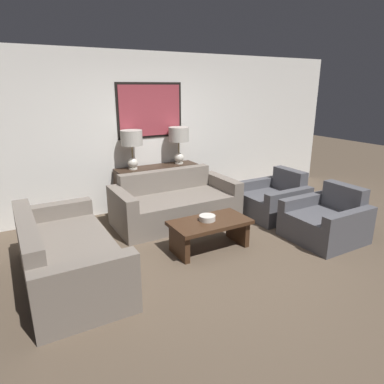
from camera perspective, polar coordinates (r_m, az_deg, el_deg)
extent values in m
plane|color=brown|center=(4.44, 6.07, -11.10)|extent=(20.00, 20.00, 0.00)
cube|color=silver|center=(6.09, -7.08, 9.83)|extent=(8.12, 0.10, 2.65)
cube|color=black|center=(6.00, -7.00, 13.33)|extent=(1.18, 0.01, 0.92)
cube|color=#9E3842|center=(6.00, -6.98, 13.32)|extent=(1.10, 0.02, 0.84)
cube|color=#332319|center=(6.04, -5.76, 0.70)|extent=(1.44, 0.38, 0.77)
cylinder|color=silver|center=(5.78, -9.79, 3.89)|extent=(0.14, 0.14, 0.02)
sphere|color=silver|center=(5.76, -9.84, 4.82)|extent=(0.17, 0.17, 0.17)
cylinder|color=#8C7A51|center=(5.73, -9.94, 6.65)|extent=(0.02, 0.02, 0.21)
cylinder|color=#B2ADA3|center=(5.69, -10.05, 8.89)|extent=(0.35, 0.35, 0.24)
cylinder|color=silver|center=(6.12, -2.17, 4.86)|extent=(0.14, 0.14, 0.02)
sphere|color=silver|center=(6.10, -2.18, 5.75)|extent=(0.17, 0.17, 0.17)
cylinder|color=#8C7A51|center=(6.07, -2.20, 7.48)|extent=(0.02, 0.02, 0.21)
cylinder|color=#B2ADA3|center=(6.03, -2.22, 9.59)|extent=(0.35, 0.35, 0.24)
cube|color=slate|center=(5.40, -2.21, -3.15)|extent=(1.58, 0.77, 0.43)
cube|color=slate|center=(5.75, -4.41, -0.08)|extent=(1.58, 0.18, 0.78)
cube|color=slate|center=(5.13, -11.49, -3.45)|extent=(0.18, 0.95, 0.63)
cube|color=slate|center=(5.87, 5.04, -0.49)|extent=(0.18, 0.95, 0.63)
cube|color=slate|center=(4.16, -18.41, -10.61)|extent=(0.77, 1.58, 0.43)
cube|color=slate|center=(4.04, -25.30, -9.53)|extent=(0.18, 1.58, 0.78)
cube|color=slate|center=(3.34, -16.90, -15.85)|extent=(0.95, 0.18, 0.63)
cube|color=slate|center=(4.91, -21.67, -5.34)|extent=(0.95, 0.18, 0.63)
cube|color=#3D2616|center=(4.53, 3.00, -5.09)|extent=(1.05, 0.56, 0.05)
cube|color=#3D2616|center=(4.40, -2.16, -8.65)|extent=(0.07, 0.45, 0.35)
cube|color=#3D2616|center=(4.85, 7.59, -6.24)|extent=(0.07, 0.45, 0.35)
cylinder|color=beige|center=(4.52, 2.56, -4.34)|extent=(0.21, 0.21, 0.07)
cube|color=#4C4C51|center=(5.85, 12.44, -2.20)|extent=(0.75, 0.64, 0.38)
cube|color=#4C4C51|center=(6.10, 15.81, 0.20)|extent=(0.18, 0.64, 0.75)
cube|color=#4C4C51|center=(6.16, 10.72, -0.32)|extent=(0.93, 0.14, 0.54)
cube|color=#4C4C51|center=(5.62, 15.81, -2.40)|extent=(0.93, 0.14, 0.54)
cube|color=#4C4C51|center=(5.16, 20.43, -5.60)|extent=(0.75, 0.64, 0.38)
cube|color=#4C4C51|center=(5.44, 23.81, -2.72)|extent=(0.18, 0.64, 0.75)
cube|color=#4C4C51|center=(5.43, 18.04, -3.31)|extent=(0.93, 0.14, 0.54)
cube|color=#4C4C51|center=(4.98, 24.59, -5.93)|extent=(0.93, 0.14, 0.54)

